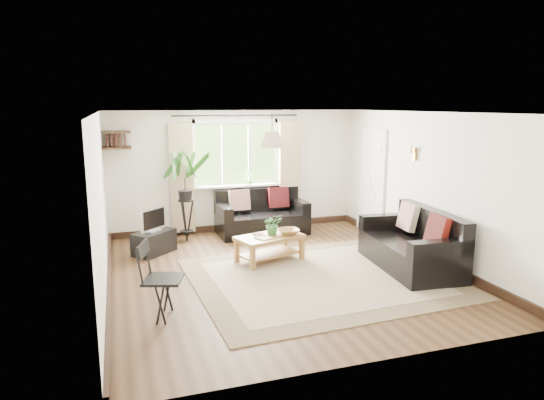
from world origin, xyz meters
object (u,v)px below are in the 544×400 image
object	(u,v)px
sofa_back	(262,213)
palm_stand	(185,196)
tv_stand	(154,242)
coffee_table	(270,249)
folding_chair	(163,281)
sofa_right	(410,241)

from	to	relation	value
sofa_back	palm_stand	world-z (taller)	palm_stand
sofa_back	tv_stand	xyz separation A→B (m)	(-2.13, -0.67, -0.21)
sofa_back	tv_stand	world-z (taller)	sofa_back
sofa_back	coffee_table	size ratio (longest dim) A/B	1.64
coffee_table	folding_chair	size ratio (longest dim) A/B	1.14
coffee_table	palm_stand	size ratio (longest dim) A/B	0.62
palm_stand	folding_chair	world-z (taller)	palm_stand
sofa_right	coffee_table	size ratio (longest dim) A/B	1.75
sofa_right	palm_stand	bearing A→B (deg)	-125.40
folding_chair	coffee_table	bearing A→B (deg)	-30.52
tv_stand	palm_stand	distance (m)	1.09
sofa_back	palm_stand	bearing A→B (deg)	-178.73
sofa_back	sofa_right	distance (m)	3.12
sofa_right	coffee_table	bearing A→B (deg)	-111.64
coffee_table	folding_chair	bearing A→B (deg)	-138.51
folding_chair	sofa_right	bearing A→B (deg)	-62.51
tv_stand	folding_chair	world-z (taller)	folding_chair
sofa_right	folding_chair	distance (m)	3.86
sofa_back	palm_stand	distance (m)	1.56
sofa_back	coffee_table	xyz separation A→B (m)	(-0.39, -1.70, -0.19)
sofa_right	tv_stand	world-z (taller)	sofa_right
tv_stand	folding_chair	bearing A→B (deg)	-135.16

